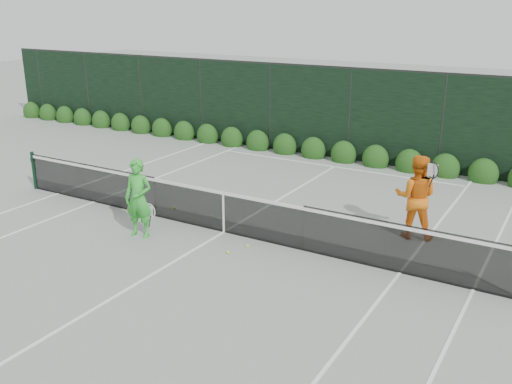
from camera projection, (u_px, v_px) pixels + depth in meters
The scene contains 8 objects.
ground at pixel (224, 232), 13.09m from camera, with size 80.00×80.00×0.00m, color gray.
tennis_net at pixel (223, 210), 12.93m from camera, with size 12.90×0.10×1.07m.
player_woman at pixel (139, 198), 12.63m from camera, with size 0.72×0.55×1.77m.
player_man at pixel (416, 197), 12.53m from camera, with size 1.05×0.90×1.90m.
court_lines at pixel (224, 232), 13.09m from camera, with size 11.03×23.83×0.01m.
windscreen_fence at pixel (140, 204), 10.40m from camera, with size 32.00×21.07×3.06m.
hedge_row at pixel (343, 155), 18.86m from camera, with size 31.66×0.65×0.94m.
tennis_balls at pixel (216, 229), 13.18m from camera, with size 2.91×1.82×0.07m.
Camera 1 is at (6.80, -10.08, 4.99)m, focal length 40.00 mm.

